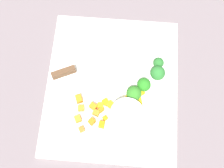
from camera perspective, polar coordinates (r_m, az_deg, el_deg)
ground_plane at (r=0.82m, az=-0.00°, el=-0.53°), size 4.00×4.00×0.00m
cutting_board at (r=0.81m, az=-0.00°, el=-0.39°), size 0.40×0.34×0.01m
prep_bowl at (r=0.76m, az=2.75°, el=-6.00°), size 0.08×0.08×0.04m
chef_knife at (r=0.82m, az=-4.37°, el=3.61°), size 0.16×0.31×0.02m
carrot_dice_0 at (r=0.78m, az=-6.32°, el=-6.45°), size 0.02×0.02×0.01m
carrot_dice_1 at (r=0.78m, az=-2.04°, el=-4.78°), size 0.02×0.02×0.01m
carrot_dice_2 at (r=0.77m, az=-1.91°, el=-7.51°), size 0.02×0.02×0.01m
carrot_dice_3 at (r=0.77m, az=-3.74°, el=-6.96°), size 0.02×0.02×0.01m
carrot_dice_4 at (r=0.79m, az=-1.12°, el=-3.52°), size 0.02×0.02×0.01m
carrot_dice_5 at (r=0.79m, az=-5.73°, el=-4.49°), size 0.02×0.02×0.01m
carrot_dice_6 at (r=0.78m, az=-3.48°, el=-4.16°), size 0.02×0.02×0.02m
carrot_dice_7 at (r=0.79m, az=-6.12°, el=-2.74°), size 0.02×0.02×0.01m
carrot_dice_8 at (r=0.78m, az=-2.94°, el=-5.36°), size 0.02×0.02×0.01m
carrot_dice_9 at (r=0.77m, az=-5.63°, el=-8.34°), size 0.02×0.02×0.01m
carrot_dice_10 at (r=0.78m, az=-1.29°, el=-6.33°), size 0.01×0.01×0.01m
pepper_dice_0 at (r=0.79m, az=3.37°, el=-2.29°), size 0.02×0.02×0.02m
pepper_dice_1 at (r=0.79m, az=4.74°, el=-3.13°), size 0.02×0.02×0.01m
pepper_dice_2 at (r=0.78m, az=-0.19°, el=-3.85°), size 0.02×0.02×0.01m
pepper_dice_3 at (r=0.79m, az=-1.18°, el=-3.35°), size 0.02×0.02×0.01m
pepper_dice_4 at (r=0.79m, az=-2.16°, el=-3.96°), size 0.01×0.02×0.01m
pepper_dice_5 at (r=0.80m, az=4.57°, el=-2.14°), size 0.02×0.02×0.01m
pepper_dice_6 at (r=0.80m, az=5.45°, el=-1.63°), size 0.02×0.02×0.01m
broccoli_floret_0 at (r=0.82m, az=8.59°, el=3.88°), size 0.03×0.03×0.03m
broccoli_floret_1 at (r=0.78m, az=4.07°, el=-1.75°), size 0.04×0.04×0.04m
broccoli_floret_2 at (r=0.81m, az=8.44°, el=2.03°), size 0.04×0.04×0.04m
broccoli_floret_3 at (r=0.79m, az=5.91°, el=-0.20°), size 0.04×0.04×0.04m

